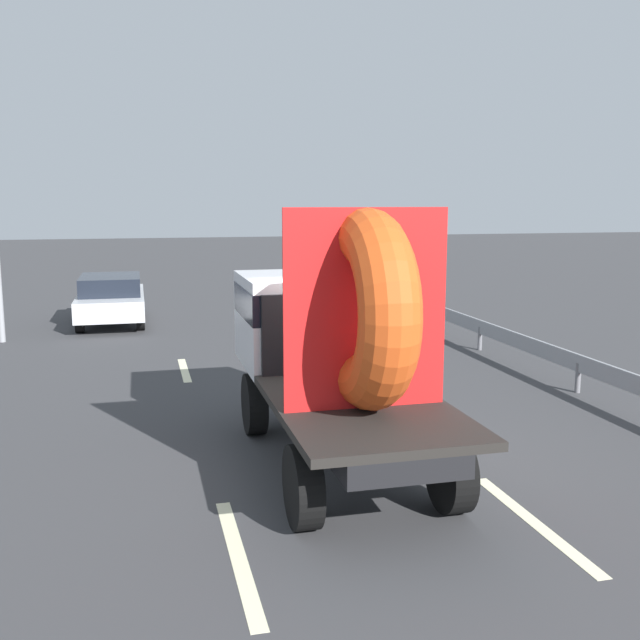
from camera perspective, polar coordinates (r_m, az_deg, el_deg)
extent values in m
plane|color=#38383A|center=(9.99, 3.11, -10.99)|extent=(120.00, 120.00, 0.00)
cylinder|color=black|center=(11.02, -5.16, -6.55)|extent=(0.28, 0.92, 0.92)
cylinder|color=black|center=(11.39, 3.36, -5.99)|extent=(0.28, 0.92, 0.92)
cylinder|color=black|center=(7.95, -1.34, -12.93)|extent=(0.28, 0.92, 0.92)
cylinder|color=black|center=(8.46, 10.20, -11.67)|extent=(0.28, 0.92, 0.92)
cube|color=black|center=(9.51, 1.48, -6.32)|extent=(1.30, 5.27, 0.25)
cube|color=silver|center=(10.90, -0.84, 0.03)|extent=(2.00, 1.95, 1.35)
cube|color=black|center=(10.81, -0.78, 1.54)|extent=(2.02, 1.86, 0.44)
cube|color=black|center=(8.56, 3.25, -6.90)|extent=(2.00, 3.31, 0.10)
cube|color=black|center=(9.92, 0.52, -1.05)|extent=(1.80, 0.08, 1.10)
torus|color=#D84C19|center=(8.16, 3.64, 0.83)|extent=(0.66, 2.27, 2.27)
cube|color=red|center=(8.16, 3.64, 0.83)|extent=(1.90, 0.03, 2.27)
cylinder|color=black|center=(22.89, -17.86, 1.02)|extent=(0.22, 0.64, 0.64)
cylinder|color=black|center=(22.83, -13.96, 1.18)|extent=(0.22, 0.64, 0.64)
cylinder|color=black|center=(20.23, -18.33, -0.05)|extent=(0.22, 0.64, 0.64)
cylinder|color=black|center=(20.17, -13.91, 0.12)|extent=(0.22, 0.64, 0.64)
cube|color=silver|center=(21.48, -16.05, 1.32)|extent=(1.80, 4.20, 0.55)
cube|color=black|center=(21.31, -16.12, 2.69)|extent=(1.62, 2.35, 0.50)
cube|color=gray|center=(15.65, 15.67, -1.73)|extent=(0.06, 15.74, 0.32)
cylinder|color=slate|center=(14.08, 19.58, -4.30)|extent=(0.10, 0.10, 0.55)
cylinder|color=slate|center=(17.41, 12.43, -1.42)|extent=(0.10, 0.10, 0.55)
cylinder|color=slate|center=(20.95, 7.65, 0.53)|extent=(0.10, 0.10, 0.55)
cube|color=beige|center=(7.58, -6.43, -17.96)|extent=(0.16, 2.65, 0.01)
cube|color=beige|center=(15.31, -10.59, -3.87)|extent=(0.16, 2.13, 0.01)
cube|color=beige|center=(8.57, 16.38, -14.92)|extent=(0.16, 2.54, 0.01)
cube|color=beige|center=(15.70, 1.35, -3.38)|extent=(0.16, 2.37, 0.01)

